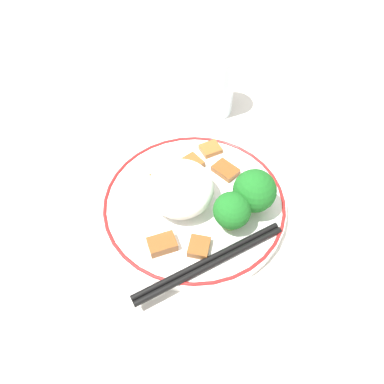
{
  "coord_description": "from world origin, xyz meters",
  "views": [
    {
      "loc": [
        -0.31,
        -0.0,
        0.44
      ],
      "look_at": [
        0.0,
        0.0,
        0.04
      ],
      "focal_mm": 35.0,
      "sensor_mm": 36.0,
      "label": 1
    }
  ],
  "objects_px": {
    "broccoli_back_left": "(229,211)",
    "broccoli_back_center": "(252,191)",
    "chopsticks": "(207,262)",
    "plate": "(192,204)",
    "drinking_glass": "(213,85)"
  },
  "relations": [
    {
      "from": "plate",
      "to": "broccoli_back_left",
      "type": "bearing_deg",
      "value": -129.59
    },
    {
      "from": "broccoli_back_left",
      "to": "drinking_glass",
      "type": "relative_size",
      "value": 0.55
    },
    {
      "from": "plate",
      "to": "broccoli_back_left",
      "type": "distance_m",
      "value": 0.07
    },
    {
      "from": "broccoli_back_center",
      "to": "drinking_glass",
      "type": "relative_size",
      "value": 0.65
    },
    {
      "from": "broccoli_back_center",
      "to": "chopsticks",
      "type": "distance_m",
      "value": 0.11
    },
    {
      "from": "chopsticks",
      "to": "drinking_glass",
      "type": "relative_size",
      "value": 1.79
    },
    {
      "from": "broccoli_back_left",
      "to": "broccoli_back_center",
      "type": "relative_size",
      "value": 0.85
    },
    {
      "from": "broccoli_back_left",
      "to": "drinking_glass",
      "type": "height_order",
      "value": "drinking_glass"
    },
    {
      "from": "plate",
      "to": "drinking_glass",
      "type": "xyz_separation_m",
      "value": [
        0.22,
        -0.03,
        0.04
      ]
    },
    {
      "from": "chopsticks",
      "to": "plate",
      "type": "bearing_deg",
      "value": 11.74
    },
    {
      "from": "plate",
      "to": "broccoli_back_center",
      "type": "bearing_deg",
      "value": -98.85
    },
    {
      "from": "broccoli_back_left",
      "to": "broccoli_back_center",
      "type": "distance_m",
      "value": 0.04
    },
    {
      "from": "broccoli_back_left",
      "to": "broccoli_back_center",
      "type": "height_order",
      "value": "broccoli_back_center"
    },
    {
      "from": "drinking_glass",
      "to": "plate",
      "type": "bearing_deg",
      "value": 171.47
    },
    {
      "from": "plate",
      "to": "chopsticks",
      "type": "relative_size",
      "value": 1.36
    }
  ]
}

